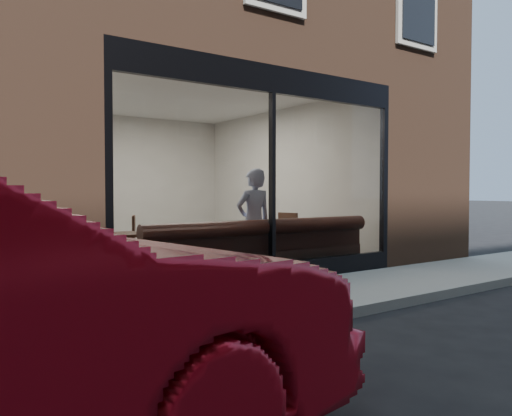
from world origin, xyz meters
TOP-DOWN VIEW (x-y plane):
  - ground at (0.00, 0.00)m, footprint 120.00×120.00m
  - sidewalk_near at (0.00, 1.00)m, footprint 40.00×2.00m
  - kerb_near at (0.00, -0.05)m, footprint 40.00×0.10m
  - host_building_pier_right at (3.75, 8.00)m, footprint 2.50×12.00m
  - host_building_backfill at (0.00, 11.00)m, footprint 5.00×6.00m
  - cafe_floor at (0.00, 5.00)m, footprint 6.00×6.00m
  - cafe_ceiling at (0.00, 5.00)m, footprint 6.00×6.00m
  - cafe_wall_back at (0.00, 7.99)m, footprint 5.00×0.00m
  - cafe_wall_left at (-2.49, 5.00)m, footprint 0.00×6.00m
  - cafe_wall_right at (2.49, 5.00)m, footprint 0.00×6.00m
  - storefront_kick at (0.00, 2.05)m, footprint 5.00×0.10m
  - storefront_header at (0.00, 2.05)m, footprint 5.00×0.10m
  - storefront_mullion at (0.00, 2.05)m, footprint 0.06×0.10m
  - storefront_glass at (0.00, 2.02)m, footprint 4.80×0.00m
  - banquette at (0.00, 2.45)m, footprint 4.00×0.55m
  - person at (0.14, 2.74)m, footprint 0.65×0.44m
  - cafe_table_left at (-1.95, 3.09)m, footprint 0.66×0.66m
  - cafe_table_right at (1.78, 3.37)m, footprint 0.85×0.85m
  - cafe_chair_left at (-1.47, 4.29)m, footprint 0.55×0.55m
  - cafe_chair_right at (1.34, 3.55)m, footprint 0.54×0.54m
  - wall_poster at (-2.45, 5.05)m, footprint 0.02×0.55m

SIDE VIEW (x-z plane):
  - ground at x=0.00m, z-range 0.00..0.00m
  - sidewalk_near at x=0.00m, z-range 0.00..0.01m
  - cafe_floor at x=0.00m, z-range 0.02..0.02m
  - kerb_near at x=0.00m, z-range 0.00..0.12m
  - storefront_kick at x=0.00m, z-range 0.00..0.30m
  - banquette at x=0.00m, z-range 0.00..0.45m
  - cafe_chair_left at x=-1.47m, z-range 0.22..0.26m
  - cafe_chair_right at x=1.34m, z-range 0.22..0.26m
  - cafe_table_left at x=-1.95m, z-range 0.72..0.76m
  - cafe_table_right at x=1.78m, z-range 0.72..0.76m
  - person at x=0.14m, z-range 0.00..1.72m
  - wall_poster at x=-2.45m, z-range 1.15..1.88m
  - storefront_mullion at x=0.00m, z-range 0.30..2.80m
  - storefront_glass at x=0.00m, z-range -0.85..3.95m
  - cafe_wall_back at x=0.00m, z-range -0.90..4.10m
  - cafe_wall_left at x=-2.49m, z-range -1.40..4.60m
  - cafe_wall_right at x=2.49m, z-range -1.40..4.60m
  - host_building_pier_right at x=3.75m, z-range 0.00..3.20m
  - host_building_backfill at x=0.00m, z-range 0.00..3.20m
  - storefront_header at x=0.00m, z-range 2.80..3.20m
  - cafe_ceiling at x=0.00m, z-range 3.19..3.19m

